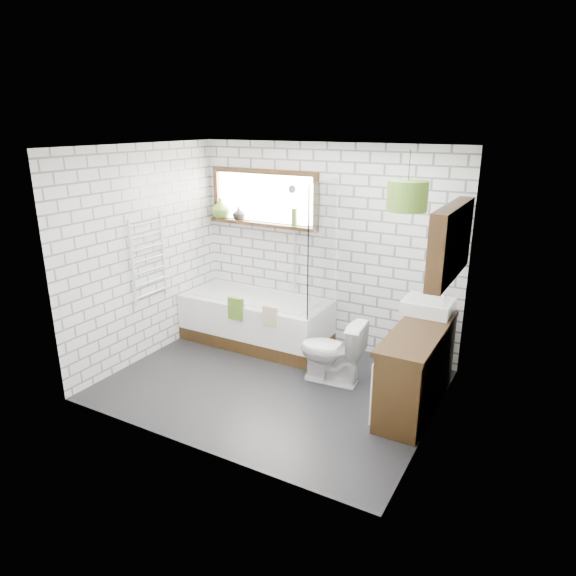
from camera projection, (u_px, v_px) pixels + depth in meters
The scene contains 22 objects.
floor at pixel (271, 385), 5.58m from camera, with size 3.40×2.60×0.01m, color black.
ceiling at pixel (269, 146), 4.80m from camera, with size 3.40×2.60×0.01m, color white.
wall_back at pixel (325, 248), 6.28m from camera, with size 3.40×0.01×2.50m, color white.
wall_front at pixel (187, 315), 4.11m from camera, with size 3.40×0.01×2.50m, color white.
wall_left at pixel (145, 254), 5.98m from camera, with size 0.01×2.60×2.50m, color white.
wall_right at pixel (440, 302), 4.40m from camera, with size 0.01×2.60×2.50m, color white.
window at pixel (263, 198), 6.46m from camera, with size 1.52×0.16×0.68m, color black.
towel_radiator at pixel (148, 259), 5.97m from camera, with size 0.06×0.52×1.00m, color white.
mirror_cabinet at pixel (450, 242), 4.82m from camera, with size 0.16×1.20×0.70m, color black.
shower_riser at pixel (295, 237), 6.39m from camera, with size 0.02×0.02×1.30m, color silver.
bathtub at pixel (256, 320), 6.57m from camera, with size 1.87×0.83×0.61m, color white.
shower_screen at pixel (322, 248), 5.82m from camera, with size 0.02×0.72×1.50m, color white.
towel_green at pixel (236, 309), 6.15m from camera, with size 0.20×0.05×0.27m, color #496D20.
towel_beige at pixel (270, 316), 5.93m from camera, with size 0.18×0.04×0.23m, color tan.
vanity at pixel (417, 368), 5.07m from camera, with size 0.46×1.42×0.81m, color black.
basin at pixel (428, 306), 5.36m from camera, with size 0.49×0.43×0.14m, color white.
tap at pixel (444, 303), 5.27m from camera, with size 0.03×0.03×0.18m, color silver.
toilet at pixel (331, 351), 5.55m from camera, with size 0.71×0.40×0.72m, color white.
vase_olive at pixel (221, 209), 6.79m from camera, with size 0.25×0.25×0.26m, color #4F7223.
vase_dark at pixel (239, 215), 6.67m from camera, with size 0.16×0.16×0.17m, color black.
bottle at pixel (294, 219), 6.29m from camera, with size 0.07×0.07×0.21m, color #4F7223.
pendant at pixel (407, 196), 4.54m from camera, with size 0.36×0.36×0.27m, color #496D20.
Camera 1 is at (2.57, -4.26, 2.74)m, focal length 32.00 mm.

